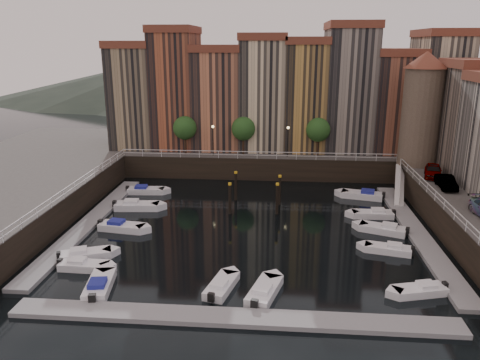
# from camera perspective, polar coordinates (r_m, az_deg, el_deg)

# --- Properties ---
(ground) EXTENTS (200.00, 200.00, 0.00)m
(ground) POSITION_cam_1_polar(r_m,az_deg,el_deg) (47.50, 1.12, -5.49)
(ground) COLOR black
(ground) RESTS_ON ground
(quay_far) EXTENTS (80.00, 20.00, 3.00)m
(quay_far) POSITION_cam_1_polar(r_m,az_deg,el_deg) (71.91, 2.47, 3.32)
(quay_far) COLOR black
(quay_far) RESTS_ON ground
(dock_left) EXTENTS (2.00, 28.00, 0.35)m
(dock_left) POSITION_cam_1_polar(r_m,az_deg,el_deg) (50.14, -17.83, -4.89)
(dock_left) COLOR gray
(dock_left) RESTS_ON ground
(dock_right) EXTENTS (2.00, 28.00, 0.35)m
(dock_right) POSITION_cam_1_polar(r_m,az_deg,el_deg) (48.34, 20.69, -5.98)
(dock_right) COLOR gray
(dock_right) RESTS_ON ground
(dock_near) EXTENTS (30.00, 2.00, 0.35)m
(dock_near) POSITION_cam_1_polar(r_m,az_deg,el_deg) (32.28, -0.90, -16.42)
(dock_near) COLOR gray
(dock_near) RESTS_ON ground
(mountains) EXTENTS (145.00, 100.00, 18.00)m
(mountains) POSITION_cam_1_polar(r_m,az_deg,el_deg) (154.34, 4.49, 12.63)
(mountains) COLOR #2D382D
(mountains) RESTS_ON ground
(far_terrace) EXTENTS (48.70, 10.30, 17.50)m
(far_terrace) POSITION_cam_1_polar(r_m,az_deg,el_deg) (67.86, 5.32, 10.58)
(far_terrace) COLOR #917C5C
(far_terrace) RESTS_ON quay_far
(corner_tower) EXTENTS (5.20, 5.20, 13.80)m
(corner_tower) POSITION_cam_1_polar(r_m,az_deg,el_deg) (61.47, 21.27, 8.25)
(corner_tower) COLOR #6B5B4C
(corner_tower) RESTS_ON quay_right
(promenade_trees) EXTENTS (21.20, 3.20, 5.20)m
(promenade_trees) POSITION_cam_1_polar(r_m,az_deg,el_deg) (63.33, 1.01, 6.25)
(promenade_trees) COLOR black
(promenade_trees) RESTS_ON quay_far
(street_lamps) EXTENTS (10.36, 0.36, 4.18)m
(street_lamps) POSITION_cam_1_polar(r_m,az_deg,el_deg) (62.45, 1.25, 5.46)
(street_lamps) COLOR black
(street_lamps) RESTS_ON quay_far
(railings) EXTENTS (36.08, 34.04, 0.52)m
(railings) POSITION_cam_1_polar(r_m,az_deg,el_deg) (50.90, 1.50, 0.51)
(railings) COLOR white
(railings) RESTS_ON ground
(gangway) EXTENTS (2.78, 8.32, 3.73)m
(gangway) POSITION_cam_1_polar(r_m,az_deg,el_deg) (58.06, 18.89, -0.31)
(gangway) COLOR white
(gangway) RESTS_ON ground
(mooring_pilings) EXTENTS (5.65, 4.97, 3.78)m
(mooring_pilings) POSITION_cam_1_polar(r_m,az_deg,el_deg) (51.79, 1.90, -1.68)
(mooring_pilings) COLOR black
(mooring_pilings) RESTS_ON ground
(boat_left_0) EXTENTS (4.22, 1.65, 0.96)m
(boat_left_0) POSITION_cam_1_polar(r_m,az_deg,el_deg) (40.58, -18.59, -9.85)
(boat_left_0) COLOR white
(boat_left_0) RESTS_ON ground
(boat_left_1) EXTENTS (4.48, 3.02, 1.01)m
(boat_left_1) POSITION_cam_1_polar(r_m,az_deg,el_deg) (42.46, -18.41, -8.62)
(boat_left_1) COLOR white
(boat_left_1) RESTS_ON ground
(boat_left_2) EXTENTS (4.85, 2.35, 1.09)m
(boat_left_2) POSITION_cam_1_polar(r_m,az_deg,el_deg) (47.52, -14.29, -5.53)
(boat_left_2) COLOR white
(boat_left_2) RESTS_ON ground
(boat_left_3) EXTENTS (5.15, 2.21, 1.17)m
(boat_left_3) POSITION_cam_1_polar(r_m,az_deg,el_deg) (52.99, -12.56, -3.09)
(boat_left_3) COLOR white
(boat_left_3) RESTS_ON ground
(boat_left_4) EXTENTS (4.73, 1.98, 1.07)m
(boat_left_4) POSITION_cam_1_polar(r_m,az_deg,el_deg) (58.37, -11.47, -1.25)
(boat_left_4) COLOR white
(boat_left_4) RESTS_ON ground
(boat_right_0) EXTENTS (4.23, 2.44, 0.95)m
(boat_right_0) POSITION_cam_1_polar(r_m,az_deg,el_deg) (37.45, 21.16, -12.42)
(boat_right_0) COLOR white
(boat_right_0) RESTS_ON ground
(boat_right_1) EXTENTS (4.28, 2.37, 0.96)m
(boat_right_1) POSITION_cam_1_polar(r_m,az_deg,el_deg) (43.41, 17.71, -8.02)
(boat_right_1) COLOR white
(boat_right_1) RESTS_ON ground
(boat_right_2) EXTENTS (4.69, 3.15, 1.06)m
(boat_right_2) POSITION_cam_1_polar(r_m,az_deg,el_deg) (47.58, 17.14, -5.75)
(boat_right_2) COLOR white
(boat_right_2) RESTS_ON ground
(boat_right_3) EXTENTS (4.48, 1.71, 1.02)m
(boat_right_3) POSITION_cam_1_polar(r_m,az_deg,el_deg) (51.38, 15.97, -4.02)
(boat_right_3) COLOR white
(boat_right_3) RESTS_ON ground
(boat_right_4) EXTENTS (5.13, 2.93, 1.15)m
(boat_right_4) POSITION_cam_1_polar(r_m,az_deg,el_deg) (57.30, 14.77, -1.77)
(boat_right_4) COLOR white
(boat_right_4) RESTS_ON ground
(boat_near_0) EXTENTS (2.37, 4.81, 1.08)m
(boat_near_0) POSITION_cam_1_polar(r_m,az_deg,el_deg) (37.06, -16.78, -12.22)
(boat_near_0) COLOR white
(boat_near_0) RESTS_ON ground
(boat_near_1) EXTENTS (2.46, 4.39, 0.98)m
(boat_near_1) POSITION_cam_1_polar(r_m,az_deg,el_deg) (35.58, -2.31, -12.80)
(boat_near_1) COLOR white
(boat_near_1) RESTS_ON ground
(boat_near_2) EXTENTS (2.80, 4.75, 1.06)m
(boat_near_2) POSITION_cam_1_polar(r_m,az_deg,el_deg) (34.86, 2.95, -13.41)
(boat_near_2) COLOR white
(boat_near_2) RESTS_ON ground
(car_a) EXTENTS (2.97, 4.80, 1.53)m
(car_a) POSITION_cam_1_polar(r_m,az_deg,el_deg) (57.02, 22.47, 0.96)
(car_a) COLOR gray
(car_a) RESTS_ON quay_right
(car_b) EXTENTS (1.62, 4.18, 1.36)m
(car_b) POSITION_cam_1_polar(r_m,az_deg,el_deg) (53.19, 23.83, -0.33)
(car_b) COLOR gray
(car_b) RESTS_ON quay_right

